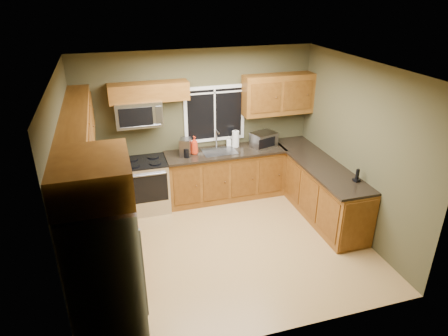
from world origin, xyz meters
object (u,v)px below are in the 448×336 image
soap_bottle_b (229,141)px  toaster_oven (264,140)px  refrigerator (107,272)px  kettle (184,146)px  range (146,185)px  soap_bottle_c (192,146)px  microwave (139,113)px  cordless_phone (357,178)px  paper_towel_roll (236,139)px  coffee_maker (186,148)px  soap_bottle_a (194,145)px

soap_bottle_b → toaster_oven: bearing=-20.2°
refrigerator → kettle: size_ratio=6.44×
refrigerator → toaster_oven: size_ratio=3.53×
range → soap_bottle_c: bearing=14.5°
microwave → cordless_phone: microwave is taller
refrigerator → microwave: microwave is taller
soap_bottle_b → microwave: bearing=-176.6°
paper_towel_roll → kettle: bearing=-178.2°
refrigerator → cordless_phone: bearing=15.8°
paper_towel_roll → soap_bottle_b: (-0.11, 0.07, -0.06)m
refrigerator → kettle: 3.23m
cordless_phone → coffee_maker: bearing=143.1°
microwave → soap_bottle_a: size_ratio=2.31×
range → paper_towel_roll: size_ratio=2.82×
toaster_oven → cordless_phone: (0.84, -1.73, -0.07)m
soap_bottle_c → toaster_oven: bearing=-9.6°
coffee_maker → microwave: bearing=169.6°
kettle → cordless_phone: (2.30, -1.85, -0.07)m
coffee_maker → kettle: size_ratio=1.11×
refrigerator → coffee_maker: 3.12m
soap_bottle_c → cordless_phone: 2.89m
refrigerator → paper_towel_roll: (2.39, 2.93, 0.19)m
paper_towel_roll → soap_bottle_b: 0.14m
refrigerator → range: (0.69, 2.77, -0.43)m
toaster_oven → cordless_phone: toaster_oven is taller
microwave → paper_towel_roll: 1.82m
toaster_oven → kettle: 1.47m
toaster_oven → soap_bottle_a: (-1.29, 0.02, 0.03)m
range → cordless_phone: cordless_phone is taller
refrigerator → soap_bottle_b: refrigerator is taller
toaster_oven → soap_bottle_b: size_ratio=2.80×
range → soap_bottle_c: size_ratio=5.59×
coffee_maker → soap_bottle_c: 0.28m
cordless_phone → soap_bottle_b: bearing=126.4°
soap_bottle_a → soap_bottle_c: size_ratio=1.96×
range → soap_bottle_a: soap_bottle_a is taller
toaster_oven → range: bearing=-179.8°
range → coffee_maker: (0.74, 0.00, 0.62)m
microwave → soap_bottle_a: (0.90, -0.11, -0.63)m
kettle → coffee_maker: bearing=-85.1°
refrigerator → soap_bottle_b: size_ratio=9.91×
soap_bottle_b → soap_bottle_c: 0.70m
paper_towel_roll → soap_bottle_c: size_ratio=1.98×
range → soap_bottle_b: size_ratio=5.16×
range → kettle: kettle is taller
toaster_oven → soap_bottle_a: soap_bottle_a is taller
microwave → coffee_maker: (0.74, -0.14, -0.65)m
range → coffee_maker: coffee_maker is taller
microwave → paper_towel_roll: size_ratio=2.28×
coffee_maker → soap_bottle_b: coffee_maker is taller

